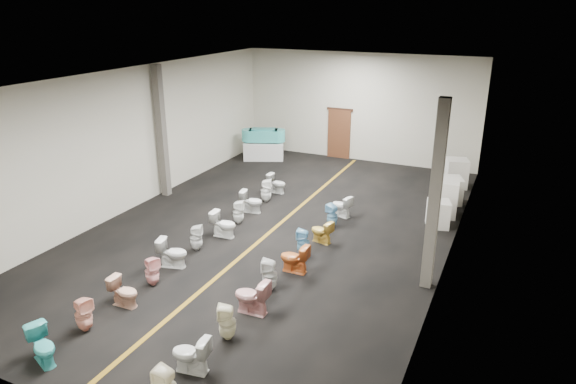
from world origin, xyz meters
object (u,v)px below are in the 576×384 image
object	(u,v)px
appliance_crate_c	(449,190)
toilet_right_7	(322,231)
display_table	(264,151)
toilet_left_6	(224,224)
toilet_left_10	(277,183)
toilet_left_8	(252,201)
toilet_right_3	(252,296)
toilet_left_0	(43,346)
appliance_crate_d	(456,173)
toilet_left_4	(173,253)
toilet_right_6	(303,242)
toilet_right_1	(191,354)
appliance_crate_a	(438,214)
toilet_left_3	(152,271)
toilet_left_2	(124,292)
bathtub	(263,135)
toilet_right_5	(294,258)
toilet_right_8	(332,216)
toilet_left_1	(84,314)
toilet_right_2	(227,322)
toilet_left_5	(196,238)
toilet_right_9	(341,206)
toilet_left_7	(238,212)
appliance_crate_b	(444,197)
toilet_right_4	(270,275)

from	to	relation	value
appliance_crate_c	toilet_right_7	bearing A→B (deg)	-120.84
display_table	toilet_left_6	distance (m)	7.93
toilet_left_10	toilet_left_8	bearing A→B (deg)	-174.48
toilet_left_8	toilet_right_3	world-z (taller)	toilet_right_3
toilet_left_0	toilet_right_3	world-z (taller)	toilet_right_3
appliance_crate_d	toilet_left_4	xyz separation A→B (m)	(-5.71, -9.33, -0.15)
toilet_right_6	toilet_right_1	bearing A→B (deg)	-9.49
appliance_crate_a	appliance_crate_d	size ratio (longest dim) A/B	0.78
toilet_left_3	toilet_right_7	size ratio (longest dim) A/B	1.12
toilet_left_2	toilet_left_8	xyz separation A→B (m)	(-0.06, 6.00, 0.02)
bathtub	toilet_left_0	size ratio (longest dim) A/B	2.45
appliance_crate_d	toilet_right_5	distance (m)	8.75
toilet_right_8	appliance_crate_c	bearing A→B (deg)	164.42
toilet_left_1	toilet_left_3	bearing A→B (deg)	10.57
toilet_right_2	toilet_right_3	xyz separation A→B (m)	(-0.00, 1.02, 0.02)
appliance_crate_a	toilet_left_1	distance (m)	10.15
toilet_left_5	toilet_right_9	distance (m)	4.82
toilet_left_2	toilet_left_0	bearing A→B (deg)	177.67
toilet_left_7	toilet_right_1	distance (m)	6.77
appliance_crate_b	toilet_right_5	bearing A→B (deg)	-117.37
toilet_left_1	toilet_left_10	world-z (taller)	toilet_left_1
toilet_left_0	toilet_right_4	xyz separation A→B (m)	(2.67, 4.10, 0.03)
toilet_right_4	toilet_left_10	bearing A→B (deg)	-171.49
toilet_left_5	toilet_right_7	bearing A→B (deg)	-78.47
toilet_left_3	toilet_right_8	bearing A→B (deg)	-6.25
appliance_crate_a	toilet_left_2	xyz separation A→B (m)	(-5.58, -7.33, -0.07)
toilet_left_7	toilet_right_2	bearing A→B (deg)	-167.10
toilet_left_8	toilet_right_8	distance (m)	2.76
display_table	toilet_left_0	size ratio (longest dim) A/B	2.33
toilet_left_5	toilet_left_8	bearing A→B (deg)	-22.45
appliance_crate_c	toilet_right_9	world-z (taller)	appliance_crate_c
toilet_right_1	toilet_right_5	size ratio (longest dim) A/B	0.99
appliance_crate_b	toilet_right_9	xyz separation A→B (m)	(-2.90, -1.47, -0.23)
toilet_left_1	toilet_left_2	distance (m)	1.08
appliance_crate_d	toilet_left_4	distance (m)	10.94
toilet_left_8	toilet_right_8	world-z (taller)	toilet_left_8
appliance_crate_c	toilet_right_6	distance (m)	6.32
appliance_crate_c	toilet_left_5	world-z (taller)	appliance_crate_c
appliance_crate_b	toilet_right_2	size ratio (longest dim) A/B	1.51
toilet_left_0	bathtub	bearing A→B (deg)	31.89
toilet_left_1	toilet_left_8	distance (m)	7.07
display_table	toilet_left_7	xyz separation A→B (m)	(2.48, -6.50, -0.01)
toilet_left_1	toilet_right_6	distance (m)	5.70
toilet_left_3	toilet_right_1	size ratio (longest dim) A/B	1.01
display_table	toilet_right_8	distance (m)	7.58
toilet_left_5	toilet_right_4	distance (m)	2.92
display_table	toilet_right_1	world-z (taller)	display_table
toilet_right_6	toilet_left_4	bearing A→B (deg)	-63.65
appliance_crate_d	toilet_left_8	distance (m)	7.72
toilet_left_1	toilet_right_9	world-z (taller)	toilet_left_1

